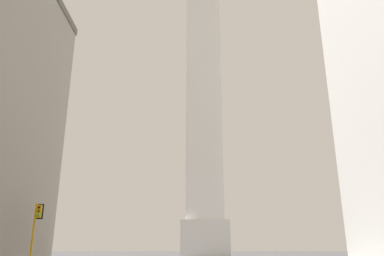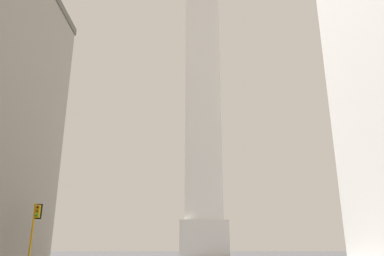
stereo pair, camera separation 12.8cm
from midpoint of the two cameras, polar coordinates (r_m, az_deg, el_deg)
obelisk at (r=68.34m, az=1.71°, el=13.06°), size 7.12×7.12×75.80m
traffic_light_mid_left at (r=36.21m, az=-22.60°, el=-13.36°), size 0.78×0.50×5.25m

